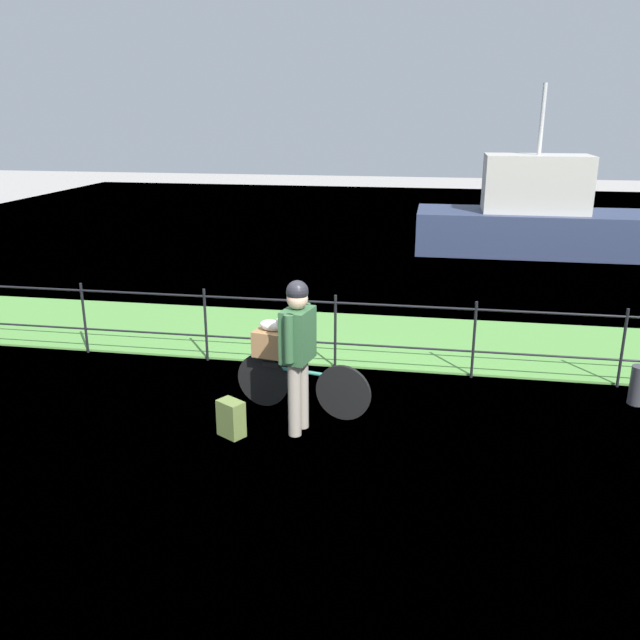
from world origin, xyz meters
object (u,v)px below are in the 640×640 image
object	(u,v)px
terrier_dog	(273,325)
mooring_bollard	(638,385)
backpack_on_paving	(231,418)
bicycle_main	(301,384)
cyclist_person	(298,344)
wooden_crate	(272,343)
moored_boat_near	(532,218)

from	to	relation	value
terrier_dog	mooring_bollard	bearing A→B (deg)	11.06
terrier_dog	backpack_on_paving	xyz separation A→B (m)	(-0.28, -0.78, -0.82)
bicycle_main	backpack_on_paving	world-z (taller)	bicycle_main
cyclist_person	mooring_bollard	world-z (taller)	cyclist_person
bicycle_main	backpack_on_paving	size ratio (longest dim) A/B	4.03
cyclist_person	bicycle_main	bearing A→B (deg)	98.58
cyclist_person	backpack_on_paving	distance (m)	1.08
terrier_dog	wooden_crate	bearing A→B (deg)	168.04
bicycle_main	cyclist_person	distance (m)	0.82
bicycle_main	wooden_crate	bearing A→B (deg)	168.04
wooden_crate	mooring_bollard	world-z (taller)	wooden_crate
terrier_dog	cyclist_person	distance (m)	0.68
cyclist_person	moored_boat_near	distance (m)	10.93
wooden_crate	cyclist_person	world-z (taller)	cyclist_person
wooden_crate	backpack_on_paving	size ratio (longest dim) A/B	0.96
mooring_bollard	moored_boat_near	size ratio (longest dim) A/B	0.09
terrier_dog	moored_boat_near	xyz separation A→B (m)	(4.07, 9.75, -0.17)
cyclist_person	terrier_dog	bearing A→B (deg)	126.26
bicycle_main	mooring_bollard	bearing A→B (deg)	12.95
bicycle_main	mooring_bollard	size ratio (longest dim) A/B	3.40
bicycle_main	backpack_on_paving	distance (m)	0.95
backpack_on_paving	moored_boat_near	size ratio (longest dim) A/B	0.07
bicycle_main	mooring_bollard	distance (m)	3.98
moored_boat_near	wooden_crate	bearing A→B (deg)	-112.76
backpack_on_paving	moored_boat_near	bearing A→B (deg)	99.15
moored_boat_near	mooring_bollard	bearing A→B (deg)	-89.11
bicycle_main	terrier_dog	distance (m)	0.75
cyclist_person	moored_boat_near	size ratio (longest dim) A/B	0.30
terrier_dog	moored_boat_near	bearing A→B (deg)	67.37
terrier_dog	backpack_on_paving	size ratio (longest dim) A/B	0.81
terrier_dog	backpack_on_paving	bearing A→B (deg)	-110.08
terrier_dog	moored_boat_near	size ratio (longest dim) A/B	0.06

